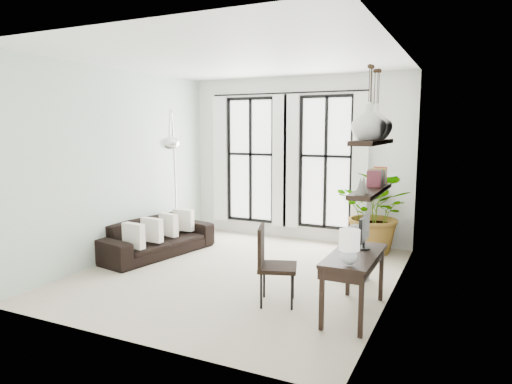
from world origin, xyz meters
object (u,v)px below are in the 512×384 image
Objects in this scene: plant at (377,213)px; desk_chair at (270,260)px; sofa at (156,237)px; arc_lamp at (172,144)px; buddha at (354,256)px; desk at (353,258)px.

plant reaches higher than desk_chair.
sofa is 2.98m from desk_chair.
desk_chair is 3.35m from arc_lamp.
sofa is 2.60× the size of buddha.
desk_chair reaches higher than sofa.
buddha is at bearing -90.91° from plant.
desk is at bearing -16.71° from desk_chair.
plant is 1.16× the size of desk.
sofa is 0.84× the size of arc_lamp.
plant reaches higher than sofa.
desk_chair is at bearing -104.41° from plant.
desk is at bearing -96.45° from sofa.
desk_chair is at bearing -177.92° from desk.
plant is at bearing 21.91° from arc_lamp.
arc_lamp reaches higher than buddha.
sofa is 3.91m from plant.
arc_lamp is 3.08× the size of buddha.
desk_chair is 0.39× the size of arc_lamp.
arc_lamp is (0.10, 0.39, 1.61)m from sofa.
buddha reaches higher than sofa.
plant is at bearing -52.34° from sofa.
desk_chair is 1.21× the size of buddha.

